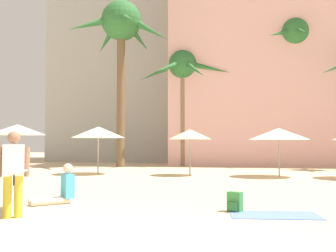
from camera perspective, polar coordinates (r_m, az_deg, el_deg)
The scene contains 13 objects.
ground at distance 5.68m, azimuth -7.63°, elevation -17.11°, with size 120.00×120.00×0.00m, color beige.
hotel_pink at distance 33.05m, azimuth 23.15°, elevation 11.14°, with size 23.84×11.46×18.43m, color beige.
palm_tree_left at distance 26.78m, azimuth 18.04°, elevation 10.88°, with size 4.15×4.57×9.54m.
palm_tree_center at distance 26.35m, azimuth 2.19°, elevation 8.30°, with size 6.28×5.85×7.72m.
palm_tree_right at distance 26.06m, azimuth -6.81°, elevation 13.72°, with size 6.31×6.53×10.69m.
cafe_umbrella_0 at distance 18.07m, azimuth 3.21°, elevation -1.22°, with size 2.00×2.00×2.12m.
cafe_umbrella_1 at distance 19.09m, azimuth -10.13°, elevation -0.90°, with size 2.59×2.59×2.28m.
cafe_umbrella_3 at distance 17.89m, azimuth 15.84°, elevation -1.12°, with size 2.67×2.67×2.14m.
cafe_umbrella_4 at distance 20.01m, azimuth -21.12°, elevation -0.50°, with size 2.68×2.68×2.38m.
beach_towel at distance 8.28m, azimuth 15.30°, elevation -12.42°, with size 1.75×0.94×0.01m, color #6684E0.
backpack at distance 8.50m, azimuth 9.70°, elevation -10.89°, with size 0.35×0.33×0.42m.
person_far_right at distance 9.85m, azimuth -15.46°, elevation -8.98°, with size 0.99×0.97×0.96m.
person_mid_center at distance 8.31m, azimuth -21.17°, elevation -6.03°, with size 1.56×2.87×1.68m.
Camera 1 is at (1.69, -5.24, 1.41)m, focal length 41.79 mm.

